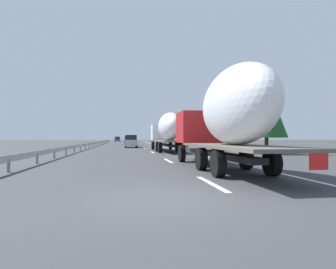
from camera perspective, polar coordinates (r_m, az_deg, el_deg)
ground_plane at (r=47.08m, az=-7.50°, el=-2.43°), size 260.00×260.00×0.00m
lane_stripe_0 at (r=9.60m, az=8.68°, el=-9.67°), size 3.20×0.20×0.01m
lane_stripe_1 at (r=18.56m, az=0.06°, el=-5.27°), size 3.20×0.20×0.01m
lane_stripe_2 at (r=28.87m, az=-3.12°, el=-3.60°), size 3.20×0.20×0.01m
lane_stripe_3 at (r=40.24m, az=-4.72°, el=-2.74°), size 3.20×0.20×0.01m
lane_stripe_4 at (r=51.87m, az=-5.63°, el=-2.26°), size 3.20×0.20×0.01m
lane_stripe_5 at (r=54.12m, az=-5.76°, el=-2.19°), size 3.20×0.20×0.01m
edge_line_right at (r=52.47m, az=-1.60°, el=-2.24°), size 110.00×0.20×0.01m
truck_lead at (r=30.77m, az=-0.09°, el=0.95°), size 13.23×2.55×4.07m
truck_trailing at (r=13.44m, az=11.47°, el=3.72°), size 12.61×2.55×4.51m
car_blue_sedan at (r=100.93m, az=-10.09°, el=-0.92°), size 4.36×1.89×1.77m
car_black_suv at (r=53.15m, az=-7.36°, el=-1.17°), size 4.54×1.85×1.95m
car_silver_hatch at (r=43.08m, az=-7.42°, el=-1.34°), size 4.76×1.83×1.89m
car_red_compact at (r=76.03m, az=-8.08°, el=-1.00°), size 4.51×1.78×1.93m
road_sign at (r=52.63m, az=-0.31°, el=0.18°), size 0.10×0.90×3.22m
tree_0 at (r=28.05m, az=19.11°, el=4.88°), size 3.76×3.76×6.87m
tree_1 at (r=60.01m, az=5.22°, el=2.25°), size 2.76×2.76×7.37m
tree_2 at (r=37.09m, az=11.25°, el=3.47°), size 3.89×3.89×6.97m
tree_3 at (r=68.48m, az=0.42°, el=1.32°), size 2.72×2.72×5.64m
tree_4 at (r=77.80m, az=1.83°, el=0.92°), size 3.83×3.83×5.74m
tree_5 at (r=34.94m, az=9.76°, el=4.12°), size 3.96×3.96×6.79m
guardrail_median at (r=50.29m, az=-14.43°, el=-1.64°), size 94.00×0.10×0.76m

